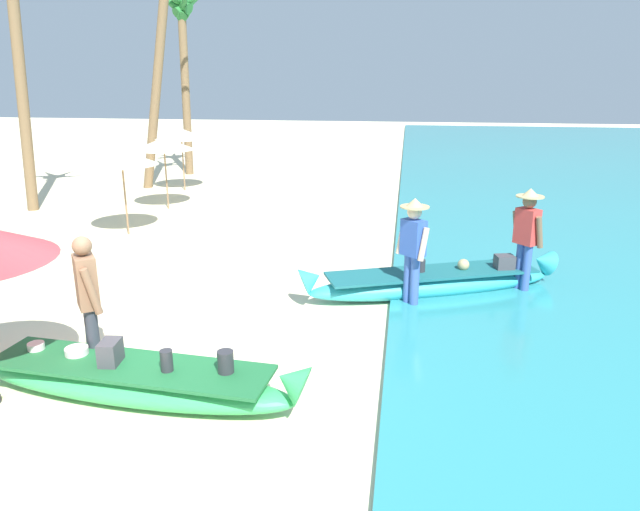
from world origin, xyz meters
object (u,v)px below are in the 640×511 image
(palm_tree_leaning_seaward, at_px, (164,0))
(palm_tree_mid_cluster, at_px, (181,24))
(boat_green_foreground, at_px, (131,379))
(person_vendor_hatted, at_px, (413,246))
(person_vendor_assistant, at_px, (526,234))
(person_tourist_customer, at_px, (89,300))
(boat_cyan_midground, at_px, (432,282))

(palm_tree_leaning_seaward, distance_m, palm_tree_mid_cluster, 2.85)
(boat_green_foreground, xyz_separation_m, palm_tree_mid_cluster, (-4.80, 15.18, 4.87))
(person_vendor_hatted, relative_size, palm_tree_mid_cluster, 0.28)
(person_vendor_hatted, height_order, palm_tree_mid_cluster, palm_tree_mid_cluster)
(person_vendor_hatted, height_order, person_vendor_assistant, person_vendor_assistant)
(person_vendor_assistant, bearing_deg, palm_tree_mid_cluster, 131.32)
(person_tourist_customer, xyz_separation_m, palm_tree_leaning_seaward, (-3.58, 11.98, 4.55))
(boat_cyan_midground, xyz_separation_m, palm_tree_mid_cluster, (-8.27, 11.35, 4.88))
(boat_cyan_midground, bearing_deg, boat_green_foreground, -132.22)
(boat_green_foreground, distance_m, person_tourist_customer, 1.09)
(boat_green_foreground, relative_size, person_vendor_assistant, 2.34)
(palm_tree_leaning_seaward, xyz_separation_m, palm_tree_mid_cluster, (-0.56, 2.76, -0.43))
(boat_green_foreground, relative_size, person_tourist_customer, 2.36)
(boat_green_foreground, bearing_deg, person_vendor_assistant, 39.76)
(boat_cyan_midground, height_order, person_tourist_customer, person_tourist_customer)
(palm_tree_mid_cluster, bearing_deg, boat_cyan_midground, -53.95)
(palm_tree_mid_cluster, bearing_deg, boat_green_foreground, -72.46)
(person_vendor_hatted, xyz_separation_m, palm_tree_leaning_seaward, (-7.35, 9.21, 4.53))
(person_vendor_hatted, relative_size, person_vendor_assistant, 0.98)
(palm_tree_leaning_seaward, bearing_deg, palm_tree_mid_cluster, 101.41)
(boat_green_foreground, xyz_separation_m, person_vendor_assistant, (4.94, 4.11, 0.78))
(person_vendor_assistant, distance_m, palm_tree_leaning_seaward, 13.18)
(boat_green_foreground, height_order, palm_tree_leaning_seaward, palm_tree_leaning_seaward)
(boat_cyan_midground, bearing_deg, person_vendor_assistant, 10.94)
(boat_cyan_midground, relative_size, person_vendor_assistant, 2.41)
(person_vendor_assistant, bearing_deg, person_vendor_hatted, -153.63)
(boat_green_foreground, xyz_separation_m, person_vendor_hatted, (3.11, 3.20, 0.77))
(boat_green_foreground, distance_m, person_vendor_assistant, 6.47)
(boat_cyan_midground, bearing_deg, palm_tree_leaning_seaward, 131.89)
(boat_green_foreground, bearing_deg, person_vendor_hatted, 45.82)
(person_vendor_hatted, height_order, palm_tree_leaning_seaward, palm_tree_leaning_seaward)
(boat_cyan_midground, distance_m, palm_tree_mid_cluster, 14.87)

